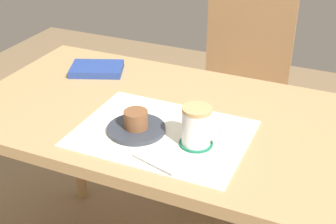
% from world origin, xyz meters
% --- Properties ---
extents(dining_table, '(1.35, 0.68, 0.72)m').
position_xyz_m(dining_table, '(0.00, 0.00, 0.64)').
color(dining_table, tan).
rests_on(dining_table, ground_plane).
extents(wooden_chair, '(0.44, 0.44, 0.92)m').
position_xyz_m(wooden_chair, '(-0.03, 0.72, 0.49)').
color(wooden_chair, '#997047').
rests_on(wooden_chair, ground_plane).
extents(placemat, '(0.47, 0.35, 0.00)m').
position_xyz_m(placemat, '(-0.02, -0.12, 0.72)').
color(placemat, silver).
rests_on(placemat, dining_table).
extents(pastry_plate, '(0.16, 0.16, 0.01)m').
position_xyz_m(pastry_plate, '(-0.10, -0.14, 0.73)').
color(pastry_plate, '#333842').
rests_on(pastry_plate, placemat).
extents(pastry, '(0.07, 0.07, 0.05)m').
position_xyz_m(pastry, '(-0.10, -0.14, 0.76)').
color(pastry, brown).
rests_on(pastry, pastry_plate).
extents(coffee_coaster, '(0.09, 0.09, 0.00)m').
position_xyz_m(coffee_coaster, '(0.08, -0.13, 0.72)').
color(coffee_coaster, '#196B4C').
rests_on(coffee_coaster, placemat).
extents(coffee_mug, '(0.11, 0.08, 0.11)m').
position_xyz_m(coffee_mug, '(0.08, -0.13, 0.78)').
color(coffee_mug, white).
rests_on(coffee_mug, coffee_coaster).
extents(teaspoon, '(0.13, 0.05, 0.01)m').
position_xyz_m(teaspoon, '(0.02, -0.27, 0.73)').
color(teaspoon, silver).
rests_on(teaspoon, placemat).
extents(small_book, '(0.21, 0.18, 0.02)m').
position_xyz_m(small_book, '(-0.41, 0.17, 0.73)').
color(small_book, navy).
rests_on(small_book, dining_table).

